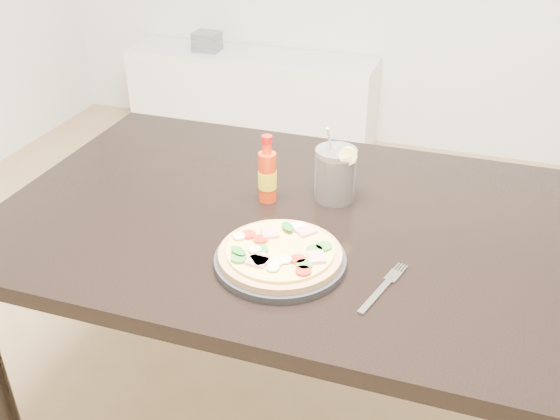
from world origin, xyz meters
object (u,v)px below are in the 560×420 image
(pizza, at_px, (280,253))
(media_console, at_px, (252,97))
(hot_sauce_bottle, at_px, (267,175))
(dining_table, at_px, (296,244))
(cola_cup, at_px, (335,175))
(fork, at_px, (384,286))
(plate, at_px, (280,260))

(pizza, height_order, media_console, pizza)
(pizza, height_order, hot_sauce_bottle, hot_sauce_bottle)
(dining_table, bearing_deg, cola_cup, 58.71)
(fork, height_order, media_console, fork)
(pizza, bearing_deg, media_console, 112.39)
(cola_cup, bearing_deg, plate, -97.14)
(plate, bearing_deg, cola_cup, 82.86)
(cola_cup, xyz_separation_m, media_console, (-0.93, 1.86, -0.56))
(media_console, bearing_deg, pizza, -67.61)
(cola_cup, relative_size, fork, 1.03)
(pizza, xyz_separation_m, hot_sauce_bottle, (-0.11, 0.25, 0.04))
(pizza, bearing_deg, plate, 76.58)
(media_console, bearing_deg, hot_sauce_bottle, -67.93)
(pizza, bearing_deg, dining_table, 97.60)
(cola_cup, distance_m, media_console, 2.16)
(pizza, relative_size, fork, 1.38)
(pizza, bearing_deg, cola_cup, 82.85)
(dining_table, bearing_deg, hot_sauce_bottle, 152.36)
(pizza, height_order, cola_cup, cola_cup)
(media_console, bearing_deg, fork, -62.95)
(cola_cup, bearing_deg, hot_sauce_bottle, -157.99)
(dining_table, relative_size, hot_sauce_bottle, 8.20)
(dining_table, bearing_deg, pizza, -82.40)
(dining_table, distance_m, pizza, 0.23)
(fork, bearing_deg, cola_cup, 135.95)
(pizza, distance_m, fork, 0.22)
(pizza, xyz_separation_m, media_console, (-0.89, 2.17, -0.53))
(cola_cup, bearing_deg, fork, -60.31)
(dining_table, relative_size, fork, 7.56)
(dining_table, height_order, pizza, pizza)
(plate, height_order, hot_sauce_bottle, hot_sauce_bottle)
(dining_table, xyz_separation_m, fork, (0.25, -0.21, 0.09))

